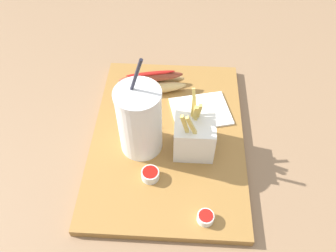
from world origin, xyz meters
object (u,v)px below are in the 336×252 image
ketchup_cup_1 (206,217)px  fries_basket (194,134)px  soda_cup (140,121)px  ketchup_cup_3 (150,174)px  ketchup_cup_2 (132,113)px  napkin_stack (201,111)px  hot_dog_1 (151,83)px

ketchup_cup_1 → fries_basket: bearing=8.1°
soda_cup → ketchup_cup_3: soda_cup is taller
ketchup_cup_1 → ketchup_cup_3: size_ratio=0.87×
fries_basket → ketchup_cup_2: size_ratio=4.12×
napkin_stack → fries_basket: bearing=170.8°
soda_cup → ketchup_cup_1: (-0.18, -0.14, -0.07)m
soda_cup → hot_dog_1: (0.18, -0.01, -0.06)m
hot_dog_1 → ketchup_cup_3: 0.27m
hot_dog_1 → ketchup_cup_2: 0.10m
soda_cup → ketchup_cup_1: bearing=-141.0°
soda_cup → ketchup_cup_3: size_ratio=6.50×
fries_basket → hot_dog_1: bearing=31.5°
ketchup_cup_2 → fries_basket: bearing=-119.6°
fries_basket → ketchup_cup_3: 0.13m
soda_cup → ketchup_cup_2: bearing=21.2°
ketchup_cup_1 → ketchup_cup_2: size_ratio=0.90×
hot_dog_1 → ketchup_cup_3: size_ratio=4.88×
fries_basket → ketchup_cup_1: size_ratio=4.59×
soda_cup → ketchup_cup_2: size_ratio=6.73×
soda_cup → napkin_stack: soda_cup is taller
hot_dog_1 → ketchup_cup_3: bearing=-175.6°
soda_cup → fries_basket: soda_cup is taller
soda_cup → fries_basket: size_ratio=1.63×
hot_dog_1 → ketchup_cup_3: (-0.27, -0.02, -0.01)m
napkin_stack → hot_dog_1: bearing=60.6°
fries_basket → ketchup_cup_2: fries_basket is taller
soda_cup → ketchup_cup_1: 0.24m
ketchup_cup_1 → ketchup_cup_2: bearing=33.8°
soda_cup → fries_basket: (0.00, -0.12, -0.04)m
hot_dog_1 → ketchup_cup_2: (-0.09, 0.04, -0.01)m
ketchup_cup_1 → ketchup_cup_3: 0.15m
fries_basket → napkin_stack: fries_basket is taller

